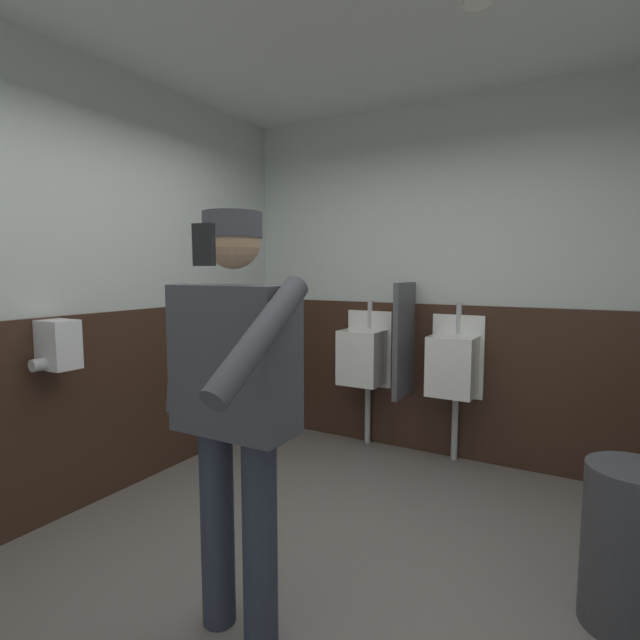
# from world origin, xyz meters

# --- Properties ---
(ground_plane) EXTENTS (3.89, 4.53, 0.04)m
(ground_plane) POSITION_xyz_m (0.00, 0.00, -0.02)
(ground_plane) COLOR slate
(wall_back) EXTENTS (3.89, 0.12, 2.81)m
(wall_back) POSITION_xyz_m (0.00, 2.02, 1.41)
(wall_back) COLOR silver
(wall_back) RESTS_ON ground_plane
(wall_left) EXTENTS (0.12, 4.53, 2.81)m
(wall_left) POSITION_xyz_m (-1.71, 0.00, 1.41)
(wall_left) COLOR silver
(wall_left) RESTS_ON ground_plane
(wainscot_band_back) EXTENTS (3.29, 0.03, 1.22)m
(wainscot_band_back) POSITION_xyz_m (0.00, 1.95, 0.61)
(wainscot_band_back) COLOR #382319
(wainscot_band_back) RESTS_ON ground_plane
(wainscot_band_left) EXTENTS (0.03, 3.93, 1.22)m
(wainscot_band_left) POSITION_xyz_m (-1.63, 0.00, 0.61)
(wainscot_band_left) COLOR #382319
(wainscot_band_left) RESTS_ON ground_plane
(downlight_far) EXTENTS (0.14, 0.14, 0.03)m
(downlight_far) POSITION_xyz_m (0.56, 0.69, 2.80)
(downlight_far) COLOR white
(urinal_left) EXTENTS (0.40, 0.34, 1.24)m
(urinal_left) POSITION_xyz_m (-0.53, 1.81, 0.78)
(urinal_left) COLOR white
(urinal_left) RESTS_ON ground_plane
(urinal_middle) EXTENTS (0.40, 0.34, 1.24)m
(urinal_middle) POSITION_xyz_m (0.22, 1.81, 0.78)
(urinal_middle) COLOR white
(urinal_middle) RESTS_ON ground_plane
(privacy_divider_panel) EXTENTS (0.04, 0.40, 0.90)m
(privacy_divider_panel) POSITION_xyz_m (-0.15, 1.73, 0.95)
(privacy_divider_panel) COLOR #4C4C51
(person) EXTENTS (0.71, 0.60, 1.72)m
(person) POSITION_xyz_m (-0.09, -0.41, 1.02)
(person) COLOR #2D3342
(person) RESTS_ON ground_plane
(cell_phone) EXTENTS (0.06, 0.03, 0.11)m
(cell_phone) POSITION_xyz_m (0.24, -0.91, 1.56)
(cell_phone) COLOR black
(trash_bin) EXTENTS (0.37, 0.37, 0.69)m
(trash_bin) POSITION_xyz_m (1.31, 0.43, 0.35)
(trash_bin) COLOR #38383D
(trash_bin) RESTS_ON ground_plane
(hand_dryer) EXTENTS (0.24, 0.23, 0.28)m
(hand_dryer) POSITION_xyz_m (-1.53, -0.23, 1.07)
(hand_dryer) COLOR silver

